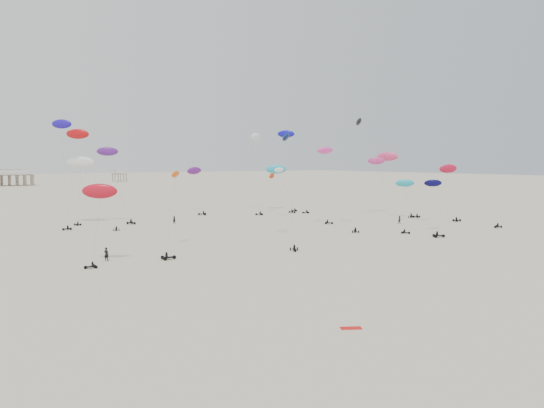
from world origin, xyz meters
TOP-DOWN VIEW (x-y plane):
  - ground_plane at (0.00, 200.00)m, footprint 900.00×900.00m
  - pavilion_main at (-10.00, 350.00)m, footprint 21.00×13.00m
  - pavilion_small at (60.00, 380.00)m, footprint 9.00×7.00m
  - rig_0 at (27.73, 94.41)m, footprint 5.28×14.11m
  - rig_1 at (23.35, 100.50)m, footprint 4.47×13.71m
  - rig_2 at (36.23, 138.83)m, footprint 4.83×6.43m
  - rig_3 at (3.65, 88.49)m, footprint 8.36×13.94m
  - rig_4 at (23.89, 114.93)m, footprint 7.09×14.48m
  - rig_5 at (50.14, 112.07)m, footprint 7.31×11.96m
  - rig_6 at (-13.82, 132.63)m, footprint 7.76×6.46m
  - rig_7 at (34.55, 80.67)m, footprint 8.82×4.93m
  - rig_8 at (54.31, 114.59)m, footprint 4.90×14.51m
  - rig_9 at (50.28, 92.08)m, footprint 7.02×16.96m
  - rig_10 at (14.05, 150.11)m, footprint 7.55×15.79m
  - rig_11 at (-17.80, 88.50)m, footprint 7.47×11.24m
  - rig_12 at (-29.18, 85.90)m, footprint 5.10×4.09m
  - rig_13 at (-24.78, 131.24)m, footprint 4.37×7.97m
  - rig_14 at (52.73, 104.38)m, footprint 7.41×16.21m
  - rig_15 at (-20.48, 135.00)m, footprint 6.63×5.53m
  - rig_16 at (-20.63, 132.16)m, footprint 7.71×16.28m
  - rig_17 at (28.51, 140.96)m, footprint 9.51×14.58m
  - rig_18 at (35.65, 140.38)m, footprint 6.17×15.56m
  - rig_19 at (32.24, 134.90)m, footprint 6.32×7.55m
  - spectator_0 at (-27.58, 88.68)m, footprint 0.99×1.00m
  - spectator_1 at (41.08, 98.39)m, footprint 1.16×0.86m
  - spectator_3 at (-2.42, 125.61)m, footprint 0.81×0.57m
  - grounded_kite_b at (-18.33, 46.60)m, footprint 1.92×1.46m

SIDE VIEW (x-z plane):
  - ground_plane at x=0.00m, z-range 0.00..0.00m
  - spectator_0 at x=-27.58m, z-range -1.15..1.15m
  - spectator_1 at x=41.08m, z-range -1.06..1.06m
  - spectator_3 at x=-2.42m, z-range -1.09..1.09m
  - grounded_kite_b at x=-18.33m, z-range -0.04..0.04m
  - pavilion_small at x=60.00m, z-range -0.51..7.49m
  - pavilion_main at x=-10.00m, z-range -0.68..9.12m
  - rig_11 at x=-17.80m, z-range -2.32..12.63m
  - rig_19 at x=32.24m, z-range 0.95..12.16m
  - rig_9 at x=50.28m, z-range -1.65..15.05m
  - rig_14 at x=52.73m, z-range -0.84..14.53m
  - rig_2 at x=36.23m, z-range 1.98..14.48m
  - rig_7 at x=34.55m, z-range 1.50..15.24m
  - rig_12 at x=-29.18m, z-range 3.22..14.52m
  - rig_10 at x=14.05m, z-range 1.12..17.58m
  - rig_5 at x=50.14m, z-range 2.11..18.27m
  - rig_18 at x=35.65m, z-range 2.62..18.77m
  - rig_1 at x=23.35m, z-range 2.29..21.24m
  - rig_6 at x=-13.82m, z-range 3.52..21.06m
  - rig_3 at x=3.65m, z-range 2.38..23.32m
  - rig_15 at x=-20.48m, z-range 5.35..20.79m
  - rig_8 at x=54.31m, z-range 4.47..22.31m
  - rig_4 at x=23.89m, z-range 4.16..26.83m
  - rig_17 at x=28.51m, z-range 5.14..28.65m
  - rig_0 at x=27.73m, z-range 5.12..29.27m
  - rig_16 at x=-20.63m, z-range 6.21..29.16m
  - rig_13 at x=-24.78m, z-range 6.18..29.30m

